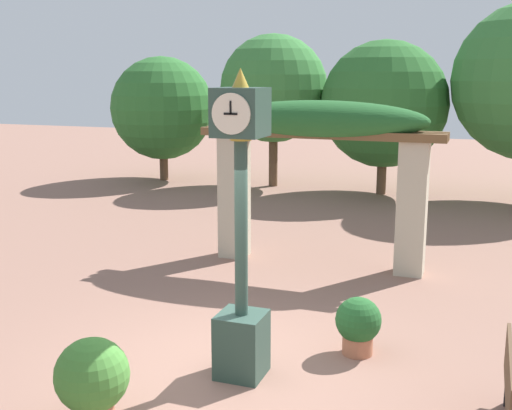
% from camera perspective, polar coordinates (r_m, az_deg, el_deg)
% --- Properties ---
extents(ground_plane, '(60.00, 60.00, 0.00)m').
position_cam_1_polar(ground_plane, '(8.15, -3.02, -14.25)').
color(ground_plane, '#8E6656').
extents(pedestal_clock, '(0.55, 0.59, 3.62)m').
position_cam_1_polar(pedestal_clock, '(7.41, -1.32, -3.68)').
color(pedestal_clock, '#2D473D').
rests_on(pedestal_clock, ground).
extents(pergola, '(4.50, 1.10, 3.08)m').
position_cam_1_polar(pergola, '(11.82, 5.72, 5.49)').
color(pergola, '#BCB299').
rests_on(pergola, ground).
extents(potted_plant_near_left, '(0.59, 0.59, 0.76)m').
position_cam_1_polar(potted_plant_near_left, '(8.45, 9.07, -10.38)').
color(potted_plant_near_left, '#B26B4C').
rests_on(potted_plant_near_left, ground).
extents(potted_plant_near_right, '(0.77, 0.77, 0.92)m').
position_cam_1_polar(potted_plant_near_right, '(7.00, -14.36, -14.68)').
color(potted_plant_near_right, '#B26B4C').
rests_on(potted_plant_near_right, ground).
extents(tree_line, '(17.77, 4.26, 5.48)m').
position_cam_1_polar(tree_line, '(19.22, 12.08, 9.55)').
color(tree_line, brown).
rests_on(tree_line, ground).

